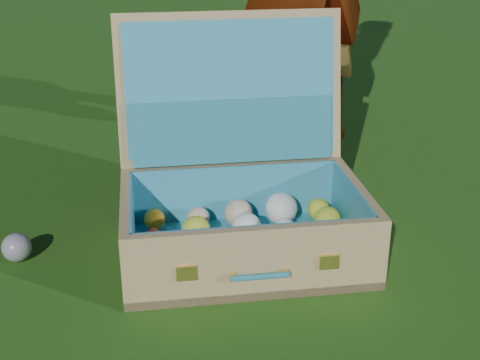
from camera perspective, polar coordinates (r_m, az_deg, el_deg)
The scene contains 3 objects.
ground at distance 1.97m, azimuth 2.62°, elevation -3.79°, with size 60.00×60.00×0.00m, color #215114.
stray_ball at distance 1.86m, azimuth -18.54°, elevation -5.47°, with size 0.08×0.08×0.08m, color #466DB8.
suitcase at distance 1.80m, azimuth 0.13°, elevation -0.50°, with size 0.64×0.57×0.60m.
Camera 1 is at (-0.34, -1.72, 0.89)m, focal length 50.00 mm.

